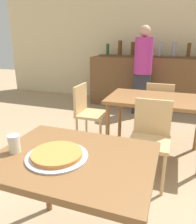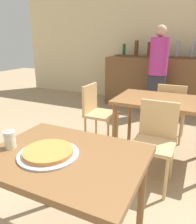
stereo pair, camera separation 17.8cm
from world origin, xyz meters
name	(u,v)px [view 2 (the right image)]	position (x,y,z in m)	size (l,w,h in m)	color
wall_back	(173,41)	(0.00, 4.34, 1.40)	(8.00, 0.05, 2.80)	beige
dining_table_near	(66,169)	(0.00, 0.00, 0.67)	(0.95, 0.72, 0.78)	brown
dining_table_far	(166,106)	(0.34, 1.62, 0.68)	(1.18, 0.75, 0.77)	brown
bar_counter	(166,84)	(0.00, 3.83, 0.54)	(2.60, 0.56, 1.07)	brown
bar_back_shelf	(170,53)	(0.00, 3.97, 1.16)	(2.39, 0.24, 0.35)	brown
chair_far_side_front	(155,137)	(0.34, 1.07, 0.51)	(0.40, 0.40, 0.86)	tan
chair_far_side_back	(171,108)	(0.34, 2.17, 0.51)	(0.40, 0.40, 0.86)	tan
chair_far_side_left	(97,110)	(-0.57, 1.62, 0.51)	(0.40, 0.40, 0.86)	tan
pizza_tray	(48,153)	(-0.09, -0.05, 0.79)	(0.37, 0.37, 0.04)	#B7B7BC
cheese_shaker	(10,140)	(-0.36, -0.08, 0.83)	(0.07, 0.07, 0.11)	beige
person_standing	(158,69)	(-0.09, 3.25, 0.92)	(0.34, 0.34, 1.69)	#2D2D38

